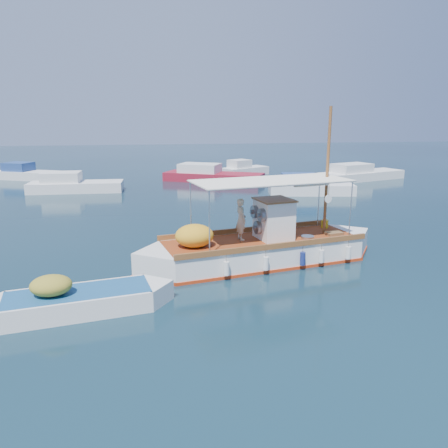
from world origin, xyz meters
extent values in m
plane|color=black|center=(0.00, 0.00, 0.00)|extent=(160.00, 160.00, 0.00)
cube|color=white|center=(0.69, 0.52, 0.38)|extent=(8.42, 4.19, 1.18)
cube|color=white|center=(-3.26, -0.26, 0.38)|extent=(2.64, 2.64, 1.18)
cube|color=white|center=(4.64, 1.29, 0.38)|extent=(2.64, 2.64, 1.18)
cube|color=#B03011|center=(0.69, 0.52, 0.02)|extent=(8.54, 4.29, 0.19)
cube|color=maroon|center=(0.69, 0.52, 0.94)|extent=(8.38, 3.98, 0.06)
cube|color=brown|center=(0.43, 1.85, 1.07)|extent=(8.03, 1.68, 0.21)
cube|color=brown|center=(0.95, -0.81, 1.07)|extent=(8.03, 1.68, 0.21)
cube|color=white|center=(1.22, 0.62, 1.77)|extent=(1.53, 1.62, 1.61)
cube|color=brown|center=(1.22, 0.62, 2.61)|extent=(1.66, 1.74, 0.06)
cylinder|color=slate|center=(0.60, 0.15, 2.09)|extent=(0.34, 0.57, 0.54)
cylinder|color=slate|center=(0.47, 0.82, 2.09)|extent=(0.34, 0.57, 0.54)
cylinder|color=slate|center=(0.53, 0.49, 1.50)|extent=(0.34, 0.57, 0.54)
cylinder|color=brown|center=(3.64, 1.10, 3.65)|extent=(0.15, 0.15, 5.37)
cylinder|color=brown|center=(2.80, 0.93, 3.22)|extent=(1.91, 0.46, 0.09)
cylinder|color=silver|center=(-2.17, 1.16, 2.17)|extent=(0.06, 0.06, 2.42)
cylinder|color=silver|center=(-1.72, -1.16, 2.17)|extent=(0.06, 0.06, 2.42)
cylinder|color=silver|center=(3.83, 2.34, 2.17)|extent=(0.06, 0.06, 2.42)
cylinder|color=silver|center=(4.29, 0.02, 2.17)|extent=(0.06, 0.06, 2.42)
cube|color=white|center=(1.06, 0.59, 3.40)|extent=(6.71, 3.75, 0.04)
ellipsoid|color=gold|center=(-2.15, -0.04, 1.42)|extent=(1.72, 1.54, 0.90)
cube|color=gold|center=(1.95, 1.37, 1.18)|extent=(0.30, 0.24, 0.43)
cylinder|color=gold|center=(4.02, 1.94, 1.15)|extent=(0.38, 0.38, 0.36)
cube|color=brown|center=(3.93, 0.72, 1.03)|extent=(0.78, 0.61, 0.13)
cylinder|color=#B2B2B2|center=(2.59, 0.29, 1.03)|extent=(0.63, 0.63, 0.13)
cylinder|color=white|center=(3.22, -0.13, 2.72)|extent=(0.32, 0.09, 0.32)
cylinder|color=white|center=(-1.13, -1.37, 0.48)|extent=(0.25, 0.25, 0.52)
cylinder|color=navy|center=(2.03, -0.75, 0.48)|extent=(0.25, 0.25, 0.52)
cylinder|color=white|center=(4.14, -0.34, 0.48)|extent=(0.25, 0.25, 0.52)
imported|color=#B5AE96|center=(-0.17, 0.64, 1.84)|extent=(0.53, 0.70, 1.72)
cube|color=white|center=(-6.10, -3.17, 0.24)|extent=(4.56, 2.43, 0.85)
cube|color=white|center=(-8.24, -3.55, 0.24)|extent=(1.67, 1.67, 0.85)
cube|color=white|center=(-3.97, -2.79, 0.24)|extent=(1.67, 1.67, 0.85)
cube|color=#1C4F80|center=(-6.10, -3.17, 0.64)|extent=(4.53, 2.24, 0.05)
ellipsoid|color=#A0902D|center=(-6.84, -3.30, 0.97)|extent=(1.40, 1.22, 0.62)
cube|color=silver|center=(-9.63, 19.98, 0.30)|extent=(7.38, 2.67, 1.00)
cube|color=silver|center=(-10.72, 20.02, 1.20)|extent=(2.99, 2.15, 0.80)
cube|color=maroon|center=(2.13, 23.85, 0.30)|extent=(9.45, 6.69, 1.00)
cube|color=silver|center=(0.90, 24.48, 1.20)|extent=(4.36, 3.80, 0.80)
cube|color=silver|center=(8.61, 15.71, 0.30)|extent=(6.78, 3.28, 1.00)
cube|color=navy|center=(7.65, 15.88, 1.20)|extent=(2.88, 2.29, 0.80)
cube|color=silver|center=(16.24, 22.47, 0.30)|extent=(9.19, 5.33, 1.00)
cube|color=silver|center=(14.98, 22.04, 1.20)|extent=(4.06, 3.24, 0.80)
cube|color=silver|center=(-15.40, 28.19, 0.30)|extent=(6.38, 4.56, 1.00)
cube|color=navy|center=(-16.21, 28.56, 1.20)|extent=(2.98, 2.77, 0.80)
cube|color=silver|center=(5.99, 27.83, 0.30)|extent=(5.33, 4.11, 1.00)
cube|color=silver|center=(5.34, 27.47, 1.20)|extent=(2.56, 2.44, 0.80)
camera|label=1|loc=(-3.78, -16.32, 5.93)|focal=35.00mm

